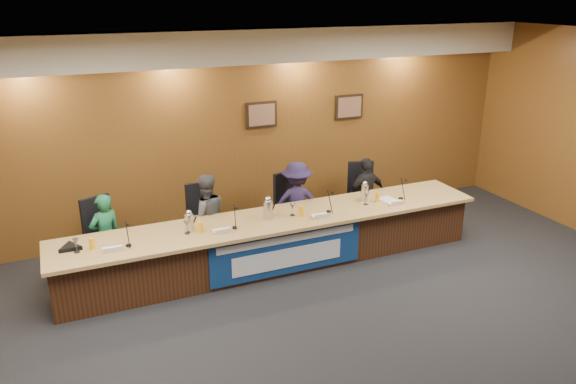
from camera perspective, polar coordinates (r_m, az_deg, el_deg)
name	(u,v)px	position (r m, az deg, el deg)	size (l,w,h in m)	color
floor	(361,359)	(6.34, 7.39, -16.47)	(10.00, 10.00, 0.00)	black
ceiling	(377,55)	(5.14, 9.00, 13.60)	(10.00, 8.00, 0.04)	silver
wall_back	(238,132)	(9.02, -5.15, 6.10)	(10.00, 0.04, 3.20)	brown
soffit	(240,46)	(8.56, -4.89, 14.54)	(10.00, 0.50, 0.50)	beige
dais_body	(276,242)	(8.02, -1.22, -5.13)	(6.00, 0.80, 0.70)	#3A1F10
dais_top	(277,219)	(7.82, -1.10, -2.78)	(6.10, 0.95, 0.05)	tan
banner	(288,252)	(7.66, -0.04, -6.14)	(2.20, 0.02, 0.65)	navy
banner_text_upper	(288,239)	(7.56, 0.00, -4.81)	(2.00, 0.01, 0.10)	silver
banner_text_lower	(288,258)	(7.68, 0.00, -6.71)	(1.60, 0.01, 0.28)	silver
wall_photo_left	(261,115)	(9.07, -2.72, 7.85)	(0.52, 0.04, 0.42)	black
wall_photo_right	(349,107)	(9.74, 6.21, 8.60)	(0.52, 0.04, 0.42)	black
panelist_a	(106,236)	(7.98, -18.01, -4.29)	(0.44, 0.29, 1.20)	#19613A
panelist_b	(206,217)	(8.17, -8.32, -2.56)	(0.63, 0.49, 1.30)	#47484C
panelist_c	(297,203)	(8.61, 0.89, -1.12)	(0.84, 0.48, 1.30)	#20183B
panelist_d	(366,194)	(9.17, 7.92, -0.25)	(0.72, 0.30, 1.22)	black
office_chair_a	(106,242)	(8.12, -18.00, -4.81)	(0.48, 0.48, 0.08)	black
office_chair_b	(205,226)	(8.32, -8.45, -3.39)	(0.48, 0.48, 0.08)	black
office_chair_c	(294,211)	(8.76, 0.61, -1.95)	(0.48, 0.48, 0.08)	black
office_chair_d	(362,200)	(9.30, 7.56, -0.81)	(0.48, 0.48, 0.08)	black
nameplate_a	(113,249)	(7.11, -17.37, -5.56)	(0.24, 0.06, 0.09)	white
microphone_a	(129,245)	(7.24, -15.89, -5.24)	(0.07, 0.07, 0.02)	black
juice_glass_a	(92,244)	(7.26, -19.29, -4.98)	(0.06, 0.06, 0.15)	#F9AA09
water_glass_a	(76,246)	(7.24, -20.71, -5.12)	(0.08, 0.08, 0.18)	silver
nameplate_b	(223,231)	(7.34, -6.59, -3.92)	(0.24, 0.06, 0.09)	white
microphone_b	(234,228)	(7.50, -5.46, -3.62)	(0.07, 0.07, 0.02)	black
juice_glass_b	(201,227)	(7.40, -8.86, -3.57)	(0.06, 0.06, 0.15)	#F9AA09
water_glass_b	(187,227)	(7.39, -10.23, -3.54)	(0.08, 0.08, 0.18)	silver
nameplate_c	(322,216)	(7.77, 3.45, -2.41)	(0.24, 0.06, 0.09)	white
microphone_c	(329,211)	(8.01, 4.14, -1.99)	(0.07, 0.07, 0.02)	black
juice_glass_c	(301,211)	(7.84, 1.34, -1.95)	(0.06, 0.06, 0.15)	#F9AA09
water_glass_c	(292,210)	(7.85, 0.45, -1.79)	(0.08, 0.08, 0.18)	silver
nameplate_d	(398,203)	(8.38, 11.08, -1.06)	(0.24, 0.06, 0.09)	white
microphone_d	(401,198)	(8.66, 11.39, -0.63)	(0.07, 0.07, 0.02)	black
juice_glass_d	(378,197)	(8.45, 9.09, -0.54)	(0.06, 0.06, 0.15)	#F9AA09
water_glass_d	(366,199)	(8.32, 7.95, -0.70)	(0.08, 0.08, 0.18)	silver
carafe_left	(189,223)	(7.44, -9.99, -3.11)	(0.11, 0.11, 0.25)	silver
carafe_mid	(268,210)	(7.73, -2.05, -1.83)	(0.13, 0.13, 0.26)	silver
carafe_right	(364,193)	(8.45, 7.78, -0.08)	(0.11, 0.11, 0.26)	silver
speakerphone	(70,247)	(7.38, -21.26, -5.26)	(0.32, 0.32, 0.05)	black
paper_stack	(389,200)	(8.59, 10.18, -0.79)	(0.22, 0.30, 0.01)	white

